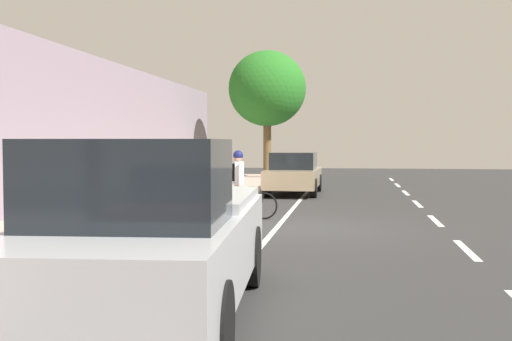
# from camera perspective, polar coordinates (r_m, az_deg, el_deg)

# --- Properties ---
(ground) EXTENTS (62.88, 62.88, 0.00)m
(ground) POSITION_cam_1_polar(r_m,az_deg,el_deg) (14.31, 3.41, -5.12)
(ground) COLOR #2C2C2C
(sidewalk) EXTENTS (4.49, 39.30, 0.16)m
(sidewalk) POSITION_cam_1_polar(r_m,az_deg,el_deg) (15.23, -12.50, -4.39)
(sidewalk) COLOR tan
(sidewalk) RESTS_ON ground
(curb_edge) EXTENTS (0.16, 39.30, 0.16)m
(curb_edge) POSITION_cam_1_polar(r_m,az_deg,el_deg) (14.57, -3.90, -4.65)
(curb_edge) COLOR gray
(curb_edge) RESTS_ON ground
(lane_stripe_centre) EXTENTS (0.14, 40.00, 0.01)m
(lane_stripe_centre) POSITION_cam_1_polar(r_m,az_deg,el_deg) (14.05, 16.77, -5.35)
(lane_stripe_centre) COLOR white
(lane_stripe_centre) RESTS_ON ground
(lane_stripe_bike_edge) EXTENTS (0.12, 39.30, 0.01)m
(lane_stripe_bike_edge) POSITION_cam_1_polar(r_m,az_deg,el_deg) (14.34, 1.87, -5.08)
(lane_stripe_bike_edge) COLOR white
(lane_stripe_bike_edge) RESTS_ON ground
(building_facade) EXTENTS (0.50, 39.30, 4.51)m
(building_facade) POSITION_cam_1_polar(r_m,az_deg,el_deg) (16.18, -20.87, 3.62)
(building_facade) COLOR gray
(building_facade) RESTS_ON ground
(parked_sedan_tan_nearest) EXTENTS (1.87, 4.42, 1.52)m
(parked_sedan_tan_nearest) POSITION_cam_1_polar(r_m,az_deg,el_deg) (23.24, 3.38, -0.27)
(parked_sedan_tan_nearest) COLOR tan
(parked_sedan_tan_nearest) RESTS_ON ground
(parked_pickup_silver_second) EXTENTS (2.32, 5.42, 1.95)m
(parked_pickup_silver_second) POSITION_cam_1_polar(r_m,az_deg,el_deg) (6.92, -9.21, -5.97)
(parked_pickup_silver_second) COLOR #B7BABF
(parked_pickup_silver_second) RESTS_ON ground
(bicycle_at_curb) EXTENTS (1.70, 0.46, 0.73)m
(bicycle_at_curb) POSITION_cam_1_polar(r_m,az_deg,el_deg) (15.80, -1.19, -3.07)
(bicycle_at_curb) COLOR black
(bicycle_at_curb) RESTS_ON ground
(cyclist_with_backpack) EXTENTS (0.50, 0.59, 1.70)m
(cyclist_with_backpack) POSITION_cam_1_polar(r_m,az_deg,el_deg) (16.21, -1.71, -0.53)
(cyclist_with_backpack) COLOR #C6B284
(cyclist_with_backpack) RESTS_ON ground
(street_tree_near_cyclist) EXTENTS (3.77, 3.77, 6.16)m
(street_tree_near_cyclist) POSITION_cam_1_polar(r_m,az_deg,el_deg) (31.38, 1.01, 7.28)
(street_tree_near_cyclist) COLOR brown
(street_tree_near_cyclist) RESTS_ON sidewalk
(pedestrian_on_phone) EXTENTS (0.61, 0.30, 1.56)m
(pedestrian_on_phone) POSITION_cam_1_polar(r_m,az_deg,el_deg) (25.74, -3.56, 0.65)
(pedestrian_on_phone) COLOR black
(pedestrian_on_phone) RESTS_ON sidewalk
(fire_hydrant) EXTENTS (0.22, 0.22, 0.84)m
(fire_hydrant) POSITION_cam_1_polar(r_m,az_deg,el_deg) (20.21, -1.64, -1.17)
(fire_hydrant) COLOR red
(fire_hydrant) RESTS_ON sidewalk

